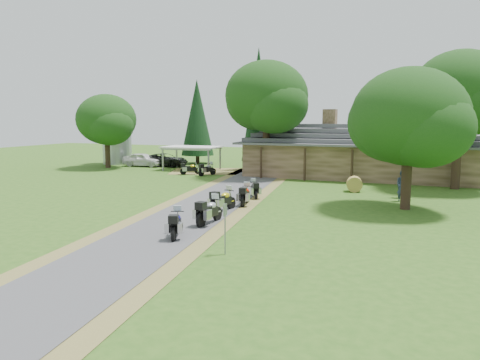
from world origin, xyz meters
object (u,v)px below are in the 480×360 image
at_px(lodge, 360,150).
at_px(motorcycle_carport_a, 191,168).
at_px(motorcycle_row_b, 209,210).
at_px(motorcycle_row_c, 223,199).
at_px(car_white_sedan, 143,158).
at_px(motorcycle_carport_b, 207,169).
at_px(carport, 192,158).
at_px(car_dark_suv, 165,157).
at_px(motorcycle_row_e, 254,189).
at_px(hay_bale, 354,184).
at_px(motorcycle_row_a, 176,223).
at_px(motorcycle_row_d, 245,194).
at_px(silo, 117,135).

height_order(lodge, motorcycle_carport_a, lodge).
xyz_separation_m(motorcycle_row_b, motorcycle_row_c, (-0.66, 3.21, -0.01)).
relative_size(car_white_sedan, motorcycle_row_b, 2.69).
relative_size(lodge, motorcycle_carport_b, 11.60).
distance_m(carport, motorcycle_row_c, 22.21).
distance_m(car_dark_suv, motorcycle_row_c, 26.41).
xyz_separation_m(motorcycle_row_e, hay_bale, (5.94, 5.21, -0.06)).
relative_size(car_dark_suv, hay_bale, 5.02).
height_order(lodge, carport, lodge).
bearing_deg(car_dark_suv, carport, -115.53).
bearing_deg(car_white_sedan, motorcycle_carport_a, -122.95).
xyz_separation_m(carport, motorcycle_carport_a, (1.75, -3.61, -0.61)).
distance_m(motorcycle_row_c, motorcycle_carport_a, 18.23).
bearing_deg(carport, car_dark_suv, 152.15).
height_order(car_dark_suv, motorcycle_row_b, car_dark_suv).
height_order(lodge, motorcycle_row_b, lodge).
relative_size(motorcycle_row_e, motorcycle_carport_a, 1.01).
distance_m(motorcycle_row_a, motorcycle_row_d, 8.58).
bearing_deg(motorcycle_carport_a, motorcycle_row_e, -82.14).
bearing_deg(motorcycle_row_b, motorcycle_carport_b, 30.28).
bearing_deg(motorcycle_row_d, motorcycle_carport_b, 24.79).
height_order(motorcycle_row_e, motorcycle_carport_b, motorcycle_carport_b).
bearing_deg(motorcycle_carport_b, car_dark_suv, 77.35).
xyz_separation_m(carport, motorcycle_row_e, (11.93, -13.63, -0.60)).
distance_m(carport, motorcycle_row_d, 20.45).
height_order(motorcycle_row_b, motorcycle_carport_a, motorcycle_row_b).
xyz_separation_m(carport, motorcycle_row_b, (12.55, -21.97, -0.49)).
bearing_deg(motorcycle_carport_b, motorcycle_row_d, -122.13).
bearing_deg(motorcycle_row_b, motorcycle_row_e, 8.32).
bearing_deg(hay_bale, lodge, 95.62).
height_order(motorcycle_row_d, motorcycle_carport_b, motorcycle_row_d).
bearing_deg(motorcycle_row_c, silo, 58.36).
distance_m(motorcycle_row_d, hay_bale, 9.65).
xyz_separation_m(silo, carport, (11.27, -2.62, -2.18)).
bearing_deg(motorcycle_carport_a, hay_bale, -54.22).
distance_m(car_white_sedan, hay_bale, 26.24).
height_order(motorcycle_row_b, motorcycle_row_c, motorcycle_row_b).
distance_m(carport, hay_bale, 19.77).
bearing_deg(motorcycle_carport_b, lodge, -48.71).
relative_size(lodge, hay_bale, 19.05).
xyz_separation_m(carport, car_dark_suv, (-4.41, 2.02, -0.14)).
height_order(motorcycle_carport_a, hay_bale, motorcycle_carport_a).
xyz_separation_m(motorcycle_row_a, motorcycle_carport_b, (-8.69, 21.16, -0.04)).
xyz_separation_m(car_white_sedan, motorcycle_row_b, (19.18, -22.92, -0.23)).
bearing_deg(motorcycle_row_a, motorcycle_row_c, -18.35).
relative_size(carport, motorcycle_row_d, 2.85).
xyz_separation_m(carport, motorcycle_row_d, (12.31, -16.31, -0.55)).
xyz_separation_m(car_white_sedan, motorcycle_row_c, (18.53, -19.71, -0.24)).
relative_size(motorcycle_carport_a, hay_bale, 1.60).
distance_m(carport, motorcycle_row_e, 18.12).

